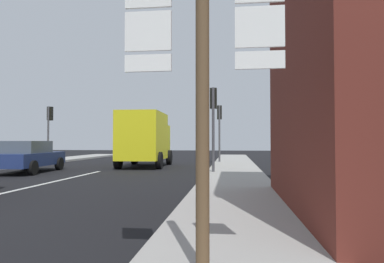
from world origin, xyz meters
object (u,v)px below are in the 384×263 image
(traffic_light_far_left, at_px, (49,121))
(delivery_truck, at_px, (145,138))
(route_sign_post, at_px, (203,97))
(sedan_far, at_px, (28,156))
(traffic_light_near_right, at_px, (213,110))
(traffic_light_far_right, at_px, (219,121))

(traffic_light_far_left, bearing_deg, delivery_truck, -16.51)
(delivery_truck, relative_size, route_sign_post, 1.58)
(sedan_far, xyz_separation_m, delivery_truck, (4.51, 4.09, 0.89))
(traffic_light_near_right, distance_m, traffic_light_far_right, 7.28)
(sedan_far, bearing_deg, delivery_truck, 42.16)
(traffic_light_far_left, bearing_deg, traffic_light_far_right, 6.05)
(delivery_truck, distance_m, traffic_light_far_left, 7.35)
(sedan_far, distance_m, route_sign_post, 14.66)
(sedan_far, relative_size, traffic_light_far_right, 1.14)
(sedan_far, relative_size, route_sign_post, 1.35)
(traffic_light_far_left, distance_m, traffic_light_far_right, 11.15)
(sedan_far, bearing_deg, traffic_light_far_left, 111.71)
(traffic_light_near_right, bearing_deg, route_sign_post, -87.42)
(traffic_light_far_left, relative_size, traffic_light_far_right, 0.98)
(traffic_light_near_right, bearing_deg, traffic_light_far_left, 151.17)
(route_sign_post, xyz_separation_m, traffic_light_far_left, (-11.60, 17.54, 0.85))
(traffic_light_near_right, bearing_deg, sedan_far, -179.69)
(delivery_truck, height_order, traffic_light_near_right, traffic_light_near_right)
(sedan_far, height_order, traffic_light_near_right, traffic_light_near_right)
(traffic_light_near_right, bearing_deg, traffic_light_far_right, 90.00)
(delivery_truck, xyz_separation_m, traffic_light_far_left, (-6.96, 2.06, 1.11))
(route_sign_post, distance_m, traffic_light_far_left, 21.05)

